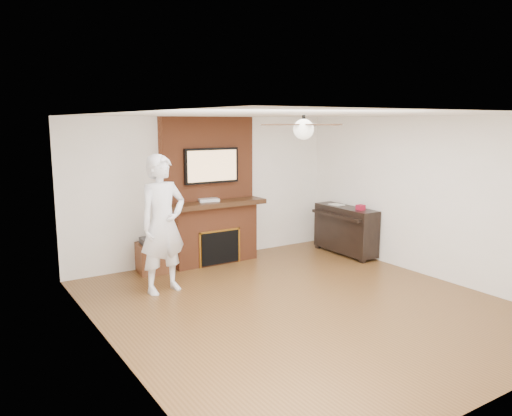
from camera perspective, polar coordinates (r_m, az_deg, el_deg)
room_shell at (r=6.48m, az=5.30°, el=-0.57°), size 5.36×5.86×2.86m
fireplace at (r=8.64m, az=-5.17°, el=0.34°), size 1.78×0.64×2.50m
tv at (r=8.51m, az=-5.10°, el=4.85°), size 1.00×0.08×0.60m
ceiling_fan at (r=6.37m, az=5.46°, el=9.04°), size 1.21×1.21×0.31m
person at (r=7.17m, az=-10.60°, el=-1.83°), size 0.80×0.60×1.97m
side_table at (r=8.30m, az=-11.65°, el=-5.41°), size 0.55×0.55×0.57m
piano at (r=9.30m, az=10.17°, el=-2.37°), size 0.53×1.36×0.97m
cable_box at (r=8.49m, az=-5.44°, el=0.92°), size 0.37×0.26×0.05m
candle_orange at (r=8.59m, az=-5.40°, el=-6.17°), size 0.08×0.08×0.10m
candle_green at (r=8.67m, az=-4.41°, el=-6.09°), size 0.08×0.08×0.08m
candle_cream at (r=8.67m, az=-4.34°, el=-6.04°), size 0.08×0.08×0.10m
candle_blue at (r=8.70m, az=-3.73°, el=-6.05°), size 0.06×0.06×0.07m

